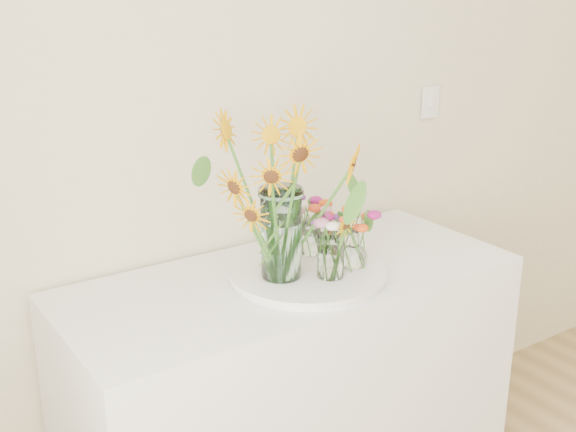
{
  "coord_description": "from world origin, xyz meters",
  "views": [
    {
      "loc": [
        -1.65,
        0.27,
        1.76
      ],
      "look_at": [
        -0.57,
        1.87,
        1.12
      ],
      "focal_mm": 45.0,
      "sensor_mm": 36.0,
      "label": 1
    }
  ],
  "objects_px": {
    "small_vase_b": "(354,249)",
    "small_vase_a": "(331,257)",
    "counter": "(291,403)",
    "tray": "(307,275)",
    "mason_jar": "(281,234)",
    "small_vase_c": "(311,238)"
  },
  "relations": [
    {
      "from": "small_vase_b",
      "to": "small_vase_a",
      "type": "bearing_deg",
      "value": -166.78
    },
    {
      "from": "counter",
      "to": "small_vase_b",
      "type": "height_order",
      "value": "small_vase_b"
    },
    {
      "from": "small_vase_a",
      "to": "tray",
      "type": "bearing_deg",
      "value": 108.46
    },
    {
      "from": "mason_jar",
      "to": "small_vase_a",
      "type": "bearing_deg",
      "value": -35.2
    },
    {
      "from": "tray",
      "to": "small_vase_b",
      "type": "bearing_deg",
      "value": -22.09
    },
    {
      "from": "tray",
      "to": "small_vase_a",
      "type": "xyz_separation_m",
      "value": [
        0.03,
        -0.08,
        0.08
      ]
    },
    {
      "from": "tray",
      "to": "mason_jar",
      "type": "xyz_separation_m",
      "value": [
        -0.09,
        0.0,
        0.15
      ]
    },
    {
      "from": "small_vase_c",
      "to": "small_vase_b",
      "type": "bearing_deg",
      "value": -74.57
    },
    {
      "from": "small_vase_c",
      "to": "tray",
      "type": "bearing_deg",
      "value": -129.78
    },
    {
      "from": "tray",
      "to": "mason_jar",
      "type": "distance_m",
      "value": 0.17
    },
    {
      "from": "small_vase_b",
      "to": "small_vase_c",
      "type": "relative_size",
      "value": 1.1
    },
    {
      "from": "counter",
      "to": "mason_jar",
      "type": "bearing_deg",
      "value": -143.46
    },
    {
      "from": "tray",
      "to": "small_vase_c",
      "type": "height_order",
      "value": "small_vase_c"
    },
    {
      "from": "counter",
      "to": "tray",
      "type": "bearing_deg",
      "value": -70.12
    },
    {
      "from": "small_vase_a",
      "to": "small_vase_c",
      "type": "xyz_separation_m",
      "value": [
        0.06,
        0.18,
        -0.01
      ]
    },
    {
      "from": "mason_jar",
      "to": "small_vase_c",
      "type": "distance_m",
      "value": 0.22
    },
    {
      "from": "counter",
      "to": "tray",
      "type": "height_order",
      "value": "tray"
    },
    {
      "from": "tray",
      "to": "small_vase_a",
      "type": "bearing_deg",
      "value": -71.54
    },
    {
      "from": "small_vase_a",
      "to": "small_vase_b",
      "type": "height_order",
      "value": "small_vase_a"
    },
    {
      "from": "small_vase_c",
      "to": "counter",
      "type": "bearing_deg",
      "value": -155.36
    },
    {
      "from": "counter",
      "to": "small_vase_c",
      "type": "xyz_separation_m",
      "value": [
        0.11,
        0.05,
        0.53
      ]
    },
    {
      "from": "tray",
      "to": "small_vase_a",
      "type": "distance_m",
      "value": 0.11
    }
  ]
}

